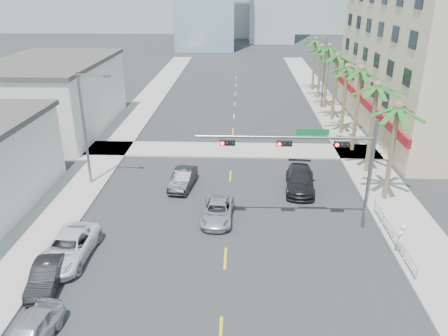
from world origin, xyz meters
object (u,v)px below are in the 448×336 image
Objects in this scene: car_parked_near at (29,333)px; car_parked_mid at (47,275)px; car_lane_right at (300,180)px; traffic_signal_mast at (320,155)px; car_lane_center at (217,211)px; car_parked_far at (69,248)px; car_lane_left at (183,179)px; pedestrian at (400,239)px.

car_parked_mid is at bearing 109.13° from car_parked_near.
car_lane_right is at bearing 55.83° from car_parked_near.
car_lane_center is at bearing 174.18° from traffic_signal_mast.
car_lane_center is 7.98m from car_lane_right.
car_lane_right is at bearing 36.43° from car_parked_far.
traffic_signal_mast reaches higher than car_lane_right.
car_lane_left is at bearing 123.18° from car_lane_center.
pedestrian is at bearing -55.96° from car_lane_right.
traffic_signal_mast is 7.13m from car_lane_right.
traffic_signal_mast is at bearing -24.17° from car_lane_left.
pedestrian reaches higher than car_parked_near.
car_lane_left is (5.70, 12.56, 0.06)m from car_parked_mid.
car_parked_near is 1.04× the size of car_parked_mid.
car_lane_left is at bearing -175.05° from car_lane_right.
car_lane_left is at bearing -70.27° from pedestrian.
traffic_signal_mast is 2.72× the size of car_parked_near.
car_lane_center is at bearing -52.42° from car_lane_left.
car_parked_mid is at bearing -136.67° from car_lane_center.
car_lane_left is 0.79× the size of car_lane_right.
car_lane_center is at bearing 62.20° from car_parked_near.
car_lane_left is (-9.48, 5.77, -4.36)m from traffic_signal_mast.
car_lane_right is at bearing 41.83° from car_lane_center.
car_parked_near is (-14.17, -11.01, -4.36)m from traffic_signal_mast.
car_lane_left is at bearing 79.96° from car_parked_near.
pedestrian is at bearing 28.50° from car_parked_near.
car_parked_near is at bearing -98.46° from car_lane_left.
car_lane_left is 0.96× the size of car_lane_center.
car_lane_right is at bearing 92.86° from traffic_signal_mast.
car_parked_near is at bearing -124.31° from car_lane_right.
car_parked_mid is at bearing -107.27° from car_lane_left.
car_lane_center is 2.42× the size of pedestrian.
car_parked_near is at bearing -120.61° from car_lane_center.
car_lane_left reaches higher than car_parked_near.
traffic_signal_mast is at bearing 43.42° from car_parked_near.
car_lane_right is (9.20, -0.08, 0.08)m from car_lane_left.
car_parked_far is at bearing -34.30° from pedestrian.
car_lane_center is 0.83× the size of car_lane_right.
car_lane_left is at bearing 63.77° from car_parked_far.
car_lane_right is 10.03m from pedestrian.
car_lane_right is at bearing 6.67° from car_lane_left.
traffic_signal_mast is 18.47m from car_parked_near.
car_parked_mid is (-1.02, 4.22, -0.05)m from car_parked_near.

